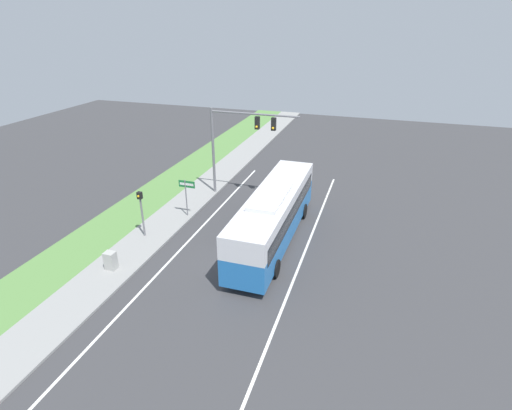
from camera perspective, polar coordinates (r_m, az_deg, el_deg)
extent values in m
plane|color=#38383A|center=(22.93, -3.25, -8.42)|extent=(80.00, 80.00, 0.00)
cube|color=gray|center=(25.50, -16.44, -5.61)|extent=(2.80, 80.00, 0.12)
cube|color=#568442|center=(27.31, -22.06, -4.38)|extent=(3.60, 80.00, 0.10)
cube|color=silver|center=(24.28, -11.27, -6.82)|extent=(0.14, 30.00, 0.01)
cube|color=silver|center=(22.08, 5.65, -9.97)|extent=(0.14, 30.00, 0.01)
cube|color=#236BB7|center=(24.62, 2.56, -2.64)|extent=(2.40, 11.94, 1.56)
cube|color=silver|center=(24.00, 2.63, 0.36)|extent=(2.40, 11.94, 1.28)
cube|color=black|center=(24.18, 2.61, -0.59)|extent=(2.44, 10.98, 0.96)
cube|color=silver|center=(22.90, 2.06, 1.19)|extent=(1.68, 4.18, 0.24)
cylinder|color=black|center=(28.40, 2.31, -0.23)|extent=(0.28, 1.01, 1.01)
cylinder|color=black|center=(27.94, 6.85, -0.85)|extent=(0.28, 1.01, 1.01)
cylinder|color=black|center=(22.24, -2.95, -8.02)|extent=(0.28, 1.01, 1.01)
cylinder|color=black|center=(21.65, 2.83, -9.05)|extent=(0.28, 1.01, 1.01)
cylinder|color=slate|center=(30.96, -6.12, 7.54)|extent=(0.20, 0.20, 6.76)
cylinder|color=slate|center=(28.99, -0.24, 12.88)|extent=(6.63, 0.14, 0.14)
cube|color=black|center=(29.06, 0.18, 11.65)|extent=(0.32, 0.28, 0.90)
sphere|color=yellow|center=(28.96, 0.07, 11.10)|extent=(0.18, 0.18, 0.18)
cube|color=black|center=(28.73, 2.54, 11.47)|extent=(0.32, 0.28, 0.90)
sphere|color=yellow|center=(28.62, 2.43, 10.91)|extent=(0.18, 0.18, 0.18)
cylinder|color=slate|center=(25.79, -15.94, -1.40)|extent=(0.12, 0.12, 3.12)
cube|color=black|center=(25.24, -16.29, 1.33)|extent=(0.28, 0.24, 0.44)
sphere|color=yellow|center=(25.13, -16.47, 1.20)|extent=(0.14, 0.14, 0.14)
cylinder|color=slate|center=(27.88, -9.93, 0.88)|extent=(0.08, 0.08, 2.78)
cube|color=#196B33|center=(27.40, -9.87, 2.95)|extent=(1.19, 0.03, 0.48)
cube|color=white|center=(27.38, -9.89, 2.93)|extent=(1.01, 0.01, 0.17)
cube|color=#A8A8A3|center=(23.42, -20.06, -7.47)|extent=(0.59, 0.49, 1.03)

